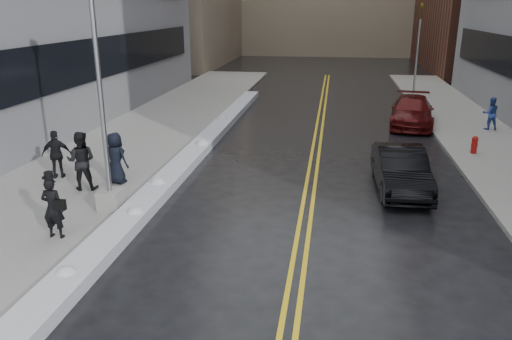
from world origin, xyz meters
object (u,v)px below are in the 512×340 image
at_px(pedestrian_b, 81,161).
at_px(pedestrian_fedora, 53,208).
at_px(traffic_signal, 418,47).
at_px(pedestrian_d, 57,154).
at_px(pedestrian_c, 116,158).
at_px(car_black, 401,170).
at_px(lamppost, 104,132).
at_px(pedestrian_east, 490,113).
at_px(fire_hydrant, 474,144).
at_px(car_maroon, 412,111).

bearing_deg(pedestrian_b, pedestrian_fedora, 95.05).
bearing_deg(traffic_signal, pedestrian_d, -127.25).
relative_size(traffic_signal, pedestrian_d, 3.50).
bearing_deg(pedestrian_fedora, traffic_signal, -117.26).
height_order(pedestrian_c, car_black, pedestrian_c).
distance_m(lamppost, pedestrian_east, 18.94).
xyz_separation_m(pedestrian_fedora, pedestrian_d, (-2.44, 4.47, 0.03)).
height_order(fire_hydrant, traffic_signal, traffic_signal).
xyz_separation_m(pedestrian_b, pedestrian_c, (0.86, 0.74, -0.09)).
height_order(pedestrian_fedora, car_maroon, pedestrian_fedora).
relative_size(fire_hydrant, pedestrian_fedora, 0.44).
height_order(lamppost, pedestrian_fedora, lamppost).
height_order(fire_hydrant, car_maroon, car_maroon).
relative_size(pedestrian_east, car_maroon, 0.31).
height_order(pedestrian_c, pedestrian_d, pedestrian_c).
distance_m(traffic_signal, car_black, 19.01).
relative_size(lamppost, fire_hydrant, 10.45).
xyz_separation_m(pedestrian_d, car_maroon, (13.59, 11.03, -0.26)).
xyz_separation_m(fire_hydrant, car_maroon, (-1.78, 5.49, 0.20)).
distance_m(pedestrian_fedora, pedestrian_c, 4.27).
distance_m(pedestrian_b, pedestrian_east, 19.23).
xyz_separation_m(traffic_signal, car_black, (-3.00, -18.58, -2.68)).
xyz_separation_m(fire_hydrant, traffic_signal, (-0.50, 14.00, 2.85)).
relative_size(pedestrian_fedora, car_black, 0.38).
xyz_separation_m(car_black, car_maroon, (1.72, 10.07, 0.02)).
bearing_deg(pedestrian_b, car_maroon, -146.51).
bearing_deg(car_black, pedestrian_c, -175.44).
relative_size(traffic_signal, pedestrian_b, 3.06).
bearing_deg(pedestrian_b, pedestrian_c, -150.56).
height_order(pedestrian_b, pedestrian_d, pedestrian_b).
height_order(lamppost, car_maroon, lamppost).
bearing_deg(car_black, lamppost, -161.17).
distance_m(lamppost, pedestrian_fedora, 2.62).
xyz_separation_m(pedestrian_east, car_black, (-5.31, -9.12, -0.22)).
relative_size(car_black, car_maroon, 0.86).
bearing_deg(car_maroon, pedestrian_east, -6.97).
distance_m(traffic_signal, car_maroon, 9.01).
relative_size(fire_hydrant, pedestrian_d, 0.43).
bearing_deg(fire_hydrant, lamppost, -146.96).
relative_size(traffic_signal, pedestrian_fedora, 3.63).
bearing_deg(lamppost, pedestrian_east, 41.63).
bearing_deg(pedestrian_east, traffic_signal, -81.43).
bearing_deg(traffic_signal, car_maroon, -98.53).
bearing_deg(pedestrian_d, pedestrian_east, -168.28).
xyz_separation_m(lamppost, traffic_signal, (11.80, 22.00, 0.87)).
relative_size(pedestrian_d, car_black, 0.39).
xyz_separation_m(traffic_signal, pedestrian_d, (-14.86, -19.55, -2.40)).
height_order(fire_hydrant, pedestrian_east, pedestrian_east).
height_order(lamppost, pedestrian_east, lamppost).
bearing_deg(traffic_signal, pedestrian_c, -122.50).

